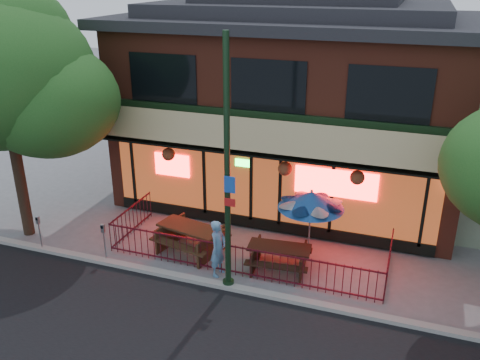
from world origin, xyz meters
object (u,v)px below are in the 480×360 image
Objects in this scene: patio_umbrella at (311,200)px; street_tree_left at (3,65)px; street_light at (227,184)px; parking_meter_far at (39,228)px; pedestrian at (218,248)px; parking_meter_near at (104,237)px; picnic_table_left at (191,235)px; picnic_table_right at (279,254)px.

street_tree_left is at bearing -170.42° from patio_umbrella.
parking_meter_far is (-6.33, -0.08, -2.34)m from street_light.
parking_meter_near is (-3.51, -0.50, -0.00)m from pedestrian.
pedestrian is 1.45× the size of parking_meter_far.
parking_meter_far is (1.13, -0.87, -4.86)m from street_tree_left.
parking_meter_near reaches higher than parking_meter_far.
pedestrian is 5.86m from parking_meter_far.
patio_umbrella is at bearing 16.67° from parking_meter_far.
street_light is 5.48× the size of parking_meter_near.
street_tree_left is at bearing 167.19° from parking_meter_near.
parking_meter_far reaches higher than picnic_table_left.
street_tree_left reaches higher than picnic_table_right.
picnic_table_left is 1.36× the size of pedestrian.
pedestrian is at bearing -35.34° from picnic_table_left.
street_tree_left is at bearing 142.63° from parking_meter_far.
street_light reaches higher than patio_umbrella.
street_light is 7.91m from street_tree_left.
patio_umbrella is at bearing 9.58° from street_tree_left.
street_light is at bearing 0.70° from parking_meter_far.
pedestrian is 1.36× the size of parking_meter_near.
street_light is 4.61m from parking_meter_near.
street_light is at bearing -6.04° from street_tree_left.
pedestrian is (6.96, -0.29, -4.81)m from street_tree_left.
street_tree_left reaches higher than parking_meter_near.
picnic_table_right is (1.10, 1.33, -2.64)m from street_light.
picnic_table_right is 1.64× the size of parking_meter_far.
street_tree_left is 7.63m from picnic_table_left.
picnic_table_left is 3.94m from patio_umbrella.
street_light is 2.98× the size of picnic_table_left.
parking_meter_near is 2.33m from parking_meter_far.
picnic_table_left is at bearing 141.60° from street_light.
picnic_table_right is 1.53× the size of parking_meter_near.
street_light reaches higher than picnic_table_left.
pedestrian is 3.54m from parking_meter_near.
pedestrian is at bearing -140.90° from patio_umbrella.
picnic_table_right is 1.13× the size of pedestrian.
picnic_table_left is 1.03× the size of patio_umbrella.
street_light is 3.45m from picnic_table_left.
street_tree_left is at bearing -173.50° from picnic_table_left.
picnic_table_left is at bearing 177.94° from picnic_table_right.
street_light is 6.75m from parking_meter_far.
picnic_table_left is 1.97× the size of parking_meter_far.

